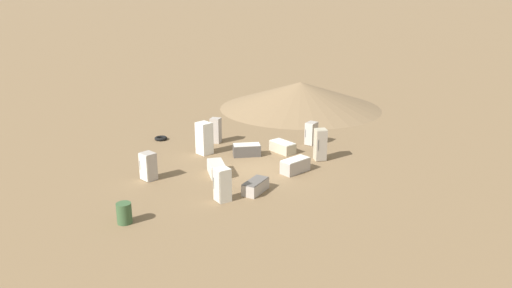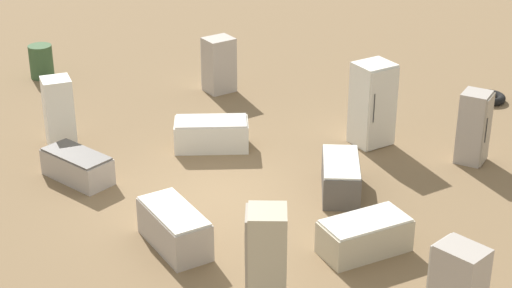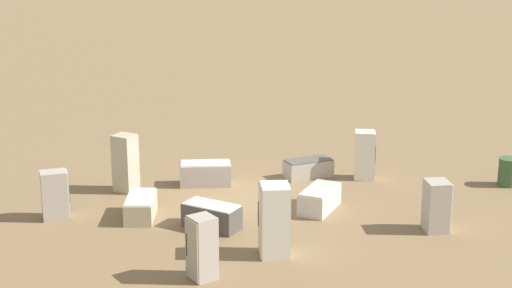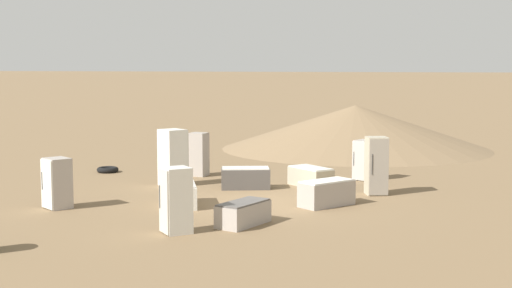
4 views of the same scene
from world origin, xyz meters
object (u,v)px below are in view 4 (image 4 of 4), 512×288
object	(u,v)px
discarded_fridge_4	(243,213)
discarded_fridge_10	(176,200)
discarded_fridge_1	(327,193)
discarded_fridge_8	(173,157)
discarded_fridge_9	(182,194)
discarded_fridge_5	(199,154)
discarded_fridge_7	(311,177)
discarded_fridge_0	(364,160)
scrap_tire	(108,170)
discarded_fridge_2	(376,166)
discarded_fridge_3	(57,183)
discarded_fridge_6	(246,178)

from	to	relation	value
discarded_fridge_4	discarded_fridge_10	size ratio (longest dim) A/B	1.04
discarded_fridge_1	discarded_fridge_8	distance (m)	5.98
discarded_fridge_9	discarded_fridge_10	distance (m)	3.40
discarded_fridge_4	discarded_fridge_5	xyz separation A→B (m)	(-4.72, 6.87, 0.49)
discarded_fridge_4	discarded_fridge_7	world-z (taller)	discarded_fridge_7
discarded_fridge_8	discarded_fridge_10	xyz separation A→B (m)	(3.41, -6.03, -0.15)
discarded_fridge_1	discarded_fridge_5	size ratio (longest dim) A/B	1.11
discarded_fridge_0	discarded_fridge_7	bearing A→B (deg)	73.75
discarded_fridge_10	scrap_tire	xyz separation A→B (m)	(-7.16, 7.73, -0.69)
discarded_fridge_2	discarded_fridge_10	distance (m)	7.66
discarded_fridge_3	discarded_fridge_9	size ratio (longest dim) A/B	0.79
discarded_fridge_7	discarded_fridge_8	size ratio (longest dim) A/B	0.92
discarded_fridge_1	discarded_fridge_3	distance (m)	7.63
discarded_fridge_3	discarded_fridge_10	world-z (taller)	discarded_fridge_10
discarded_fridge_1	discarded_fridge_5	bearing A→B (deg)	-1.51
discarded_fridge_9	discarded_fridge_10	world-z (taller)	discarded_fridge_10
discarded_fridge_5	discarded_fridge_8	size ratio (longest dim) A/B	0.84
discarded_fridge_6	discarded_fridge_9	bearing A→B (deg)	-34.99
discarded_fridge_0	discarded_fridge_3	world-z (taller)	discarded_fridge_3
discarded_fridge_4	discarded_fridge_9	bearing A→B (deg)	-20.26
discarded_fridge_5	discarded_fridge_7	distance (m)	4.55
discarded_fridge_0	scrap_tire	distance (m)	9.60
discarded_fridge_8	discarded_fridge_9	world-z (taller)	discarded_fridge_8
discarded_fridge_4	discarded_fridge_0	bearing A→B (deg)	-85.98
discarded_fridge_7	scrap_tire	distance (m)	8.07
discarded_fridge_2	discarded_fridge_5	world-z (taller)	discarded_fridge_2
discarded_fridge_4	discarded_fridge_10	distance (m)	1.88
discarded_fridge_5	discarded_fridge_3	bearing A→B (deg)	-97.69
discarded_fridge_0	discarded_fridge_9	xyz separation A→B (m)	(-3.70, -6.62, -0.37)
discarded_fridge_0	discarded_fridge_10	bearing A→B (deg)	93.91
discarded_fridge_0	discarded_fridge_6	bearing A→B (deg)	63.02
discarded_fridge_0	discarded_fridge_9	world-z (taller)	discarded_fridge_0
discarded_fridge_1	scrap_tire	xyz separation A→B (m)	(-9.52, 3.13, -0.27)
discarded_fridge_6	discarded_fridge_7	distance (m)	2.22
scrap_tire	discarded_fridge_6	bearing A→B (deg)	-12.24
discarded_fridge_1	discarded_fridge_2	size ratio (longest dim) A/B	0.97
discarded_fridge_2	discarded_fridge_9	bearing A→B (deg)	11.74
discarded_fridge_7	scrap_tire	bearing A→B (deg)	123.48
discarded_fridge_7	discarded_fridge_8	world-z (taller)	discarded_fridge_8
discarded_fridge_5	discarded_fridge_7	world-z (taller)	discarded_fridge_5
discarded_fridge_1	discarded_fridge_6	bearing A→B (deg)	1.79
scrap_tire	discarded_fridge_3	bearing A→B (deg)	-67.59
discarded_fridge_6	discarded_fridge_0	bearing A→B (deg)	110.62
discarded_fridge_5	discarded_fridge_10	distance (m)	9.01
discarded_fridge_8	discarded_fridge_9	size ratio (longest dim) A/B	1.05
discarded_fridge_7	discarded_fridge_5	bearing A→B (deg)	116.06
discarded_fridge_3	scrap_tire	size ratio (longest dim) A/B	1.76
discarded_fridge_3	discarded_fridge_7	distance (m)	8.30
discarded_fridge_0	discarded_fridge_6	distance (m)	4.55
discarded_fridge_1	discarded_fridge_8	xyz separation A→B (m)	(-5.77, 1.44, 0.58)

